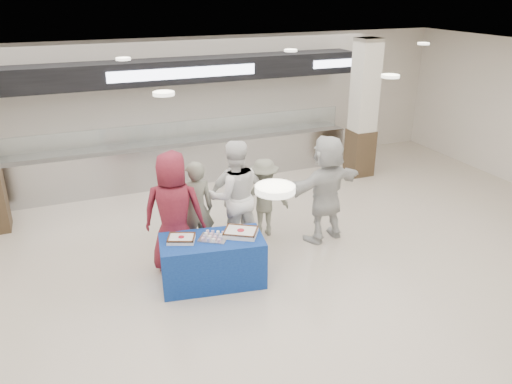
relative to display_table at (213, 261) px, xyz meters
name	(u,v)px	position (x,y,z in m)	size (l,w,h in m)	color
ground	(282,304)	(0.74, -0.94, -0.38)	(14.00, 14.00, 0.00)	beige
serving_line	(184,132)	(0.74, 4.46, 0.78)	(8.70, 0.85, 2.80)	#ACAEB3
column_right	(363,112)	(4.74, 3.26, 1.15)	(0.55, 0.55, 3.20)	#382919
display_table	(213,261)	(0.00, 0.00, 0.00)	(1.55, 0.78, 0.75)	navy
sheet_cake_left	(181,238)	(-0.43, 0.11, 0.42)	(0.48, 0.43, 0.09)	white
sheet_cake_right	(241,232)	(0.45, -0.04, 0.43)	(0.61, 0.58, 0.10)	white
cupcake_tray	(213,237)	(0.03, 0.00, 0.41)	(0.51, 0.48, 0.07)	#A8A9AD
civilian_maroon	(174,212)	(-0.41, 0.64, 0.61)	(0.97, 0.63, 1.98)	maroon
soldier_a	(196,210)	(0.01, 0.91, 0.47)	(0.62, 0.40, 1.69)	slate
chef_tall	(234,196)	(0.69, 0.92, 0.60)	(0.95, 0.74, 1.95)	white
chef_short	(237,196)	(0.83, 1.13, 0.50)	(1.03, 0.43, 1.75)	white
soldier_b	(264,197)	(1.36, 1.22, 0.35)	(0.94, 0.54, 1.45)	slate
civilian_white	(326,189)	(2.31, 0.64, 0.60)	(1.80, 0.57, 1.94)	silver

